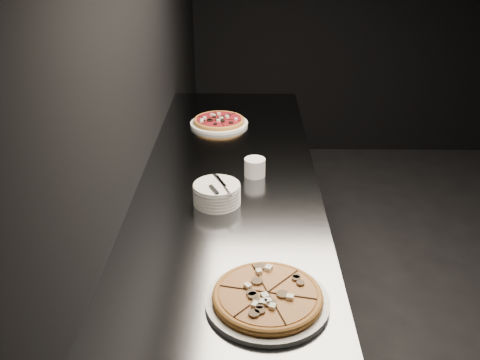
{
  "coord_description": "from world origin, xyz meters",
  "views": [
    {
      "loc": [
        -2.05,
        -1.96,
        1.92
      ],
      "look_at": [
        -2.08,
        -0.14,
        1.01
      ],
      "focal_mm": 40.0,
      "sensor_mm": 36.0,
      "label": 1
    }
  ],
  "objects_px": {
    "pizza_tomato": "(219,121)",
    "plate_stack": "(217,194)",
    "pizza_mushroom": "(267,298)",
    "counter": "(229,274)",
    "ramekin": "(255,167)",
    "cutlery": "(218,185)"
  },
  "relations": [
    {
      "from": "counter",
      "to": "plate_stack",
      "type": "xyz_separation_m",
      "value": [
        -0.04,
        -0.17,
        0.5
      ]
    },
    {
      "from": "counter",
      "to": "cutlery",
      "type": "xyz_separation_m",
      "value": [
        -0.03,
        -0.18,
        0.54
      ]
    },
    {
      "from": "pizza_mushroom",
      "to": "cutlery",
      "type": "height_order",
      "value": "cutlery"
    },
    {
      "from": "pizza_mushroom",
      "to": "ramekin",
      "type": "bearing_deg",
      "value": 91.9
    },
    {
      "from": "ramekin",
      "to": "cutlery",
      "type": "bearing_deg",
      "value": -118.89
    },
    {
      "from": "plate_stack",
      "to": "ramekin",
      "type": "height_order",
      "value": "plate_stack"
    },
    {
      "from": "pizza_mushroom",
      "to": "plate_stack",
      "type": "bearing_deg",
      "value": 106.49
    },
    {
      "from": "pizza_tomato",
      "to": "plate_stack",
      "type": "height_order",
      "value": "plate_stack"
    },
    {
      "from": "pizza_tomato",
      "to": "plate_stack",
      "type": "xyz_separation_m",
      "value": [
        0.03,
        -0.84,
        0.02
      ]
    },
    {
      "from": "pizza_tomato",
      "to": "ramekin",
      "type": "bearing_deg",
      "value": -73.35
    },
    {
      "from": "counter",
      "to": "plate_stack",
      "type": "bearing_deg",
      "value": -102.8
    },
    {
      "from": "pizza_tomato",
      "to": "pizza_mushroom",
      "type": "bearing_deg",
      "value": -81.74
    },
    {
      "from": "pizza_tomato",
      "to": "cutlery",
      "type": "relative_size",
      "value": 1.74
    },
    {
      "from": "ramekin",
      "to": "pizza_mushroom",
      "type": "bearing_deg",
      "value": -88.1
    },
    {
      "from": "plate_stack",
      "to": "pizza_mushroom",
      "type": "bearing_deg",
      "value": -73.51
    },
    {
      "from": "pizza_mushroom",
      "to": "ramekin",
      "type": "distance_m",
      "value": 0.83
    },
    {
      "from": "counter",
      "to": "ramekin",
      "type": "height_order",
      "value": "ramekin"
    },
    {
      "from": "counter",
      "to": "pizza_mushroom",
      "type": "xyz_separation_m",
      "value": [
        0.14,
        -0.76,
        0.48
      ]
    },
    {
      "from": "cutlery",
      "to": "ramekin",
      "type": "height_order",
      "value": "cutlery"
    },
    {
      "from": "plate_stack",
      "to": "ramekin",
      "type": "xyz_separation_m",
      "value": [
        0.15,
        0.24,
        0.0
      ]
    },
    {
      "from": "pizza_mushroom",
      "to": "ramekin",
      "type": "xyz_separation_m",
      "value": [
        -0.03,
        0.83,
        0.02
      ]
    },
    {
      "from": "plate_stack",
      "to": "cutlery",
      "type": "height_order",
      "value": "cutlery"
    }
  ]
}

